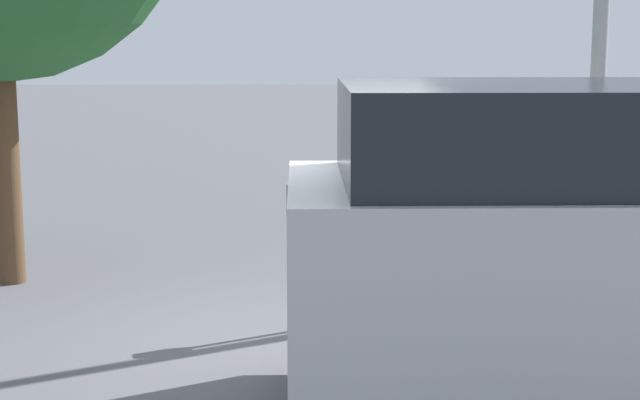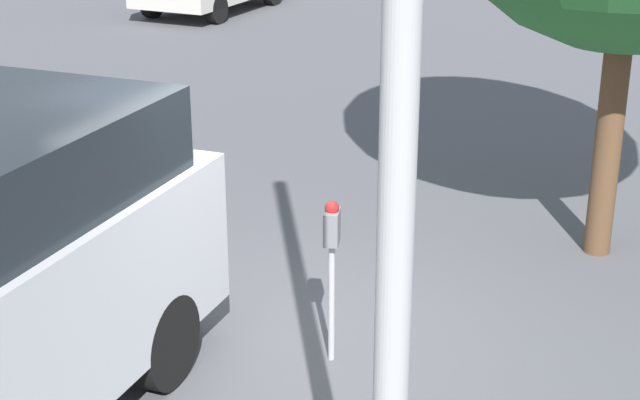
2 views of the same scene
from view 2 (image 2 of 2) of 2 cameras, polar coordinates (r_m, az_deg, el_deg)
ground_plane at (r=8.12m, az=-2.39°, el=-7.92°), size 80.00×80.00×0.00m
parking_meter_near at (r=7.35m, az=0.69°, el=-2.61°), size 0.22×0.15×1.33m
lamp_post at (r=4.00m, az=4.31°, el=-5.46°), size 0.44×0.44×6.62m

